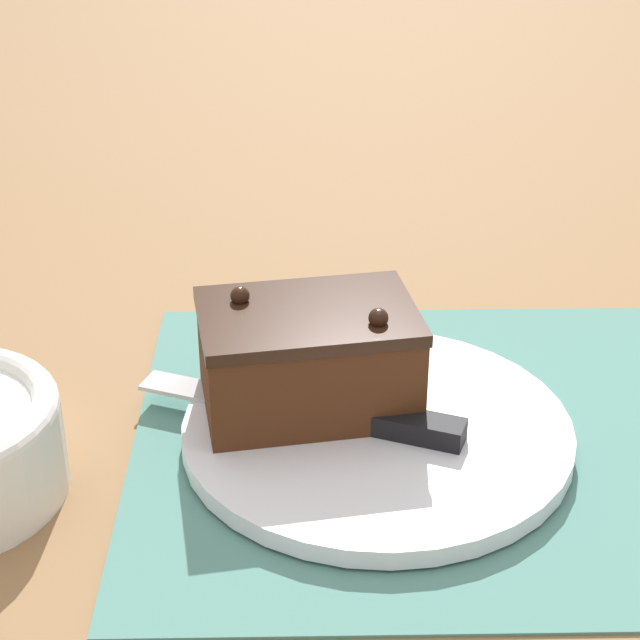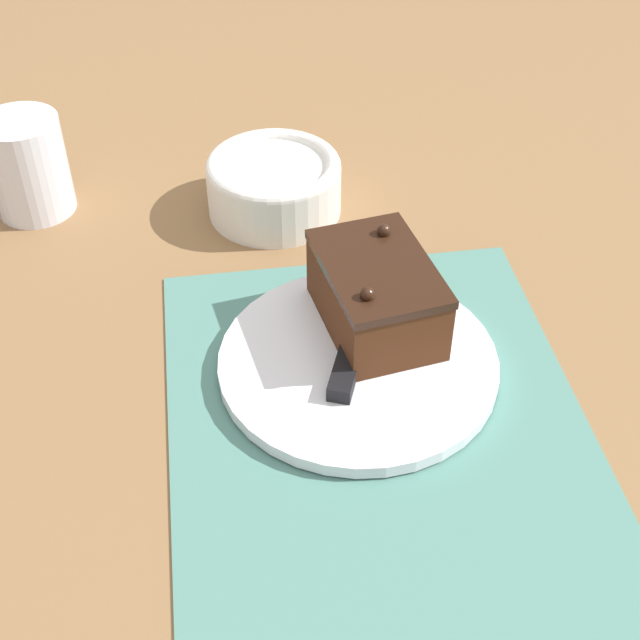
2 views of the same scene
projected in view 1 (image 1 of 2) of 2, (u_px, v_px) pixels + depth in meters
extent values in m
plane|color=olive|center=(500.00, 438.00, 0.67)|extent=(3.00, 3.00, 0.00)
cube|color=slate|center=(501.00, 435.00, 0.67)|extent=(0.46, 0.34, 0.00)
cylinder|color=white|center=(377.00, 431.00, 0.66)|extent=(0.24, 0.24, 0.01)
cube|color=#472614|center=(308.00, 363.00, 0.66)|extent=(0.14, 0.11, 0.06)
cube|color=black|center=(308.00, 316.00, 0.65)|extent=(0.14, 0.11, 0.01)
sphere|color=black|center=(378.00, 315.00, 0.63)|extent=(0.01, 0.01, 0.01)
sphere|color=black|center=(240.00, 296.00, 0.66)|extent=(0.01, 0.01, 0.01)
cube|color=black|center=(409.00, 425.00, 0.64)|extent=(0.07, 0.04, 0.01)
cube|color=#B7BABF|center=(247.00, 400.00, 0.68)|extent=(0.14, 0.07, 0.00)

